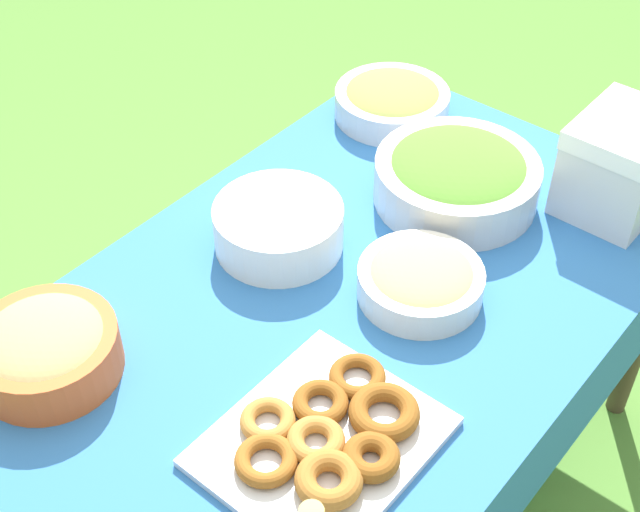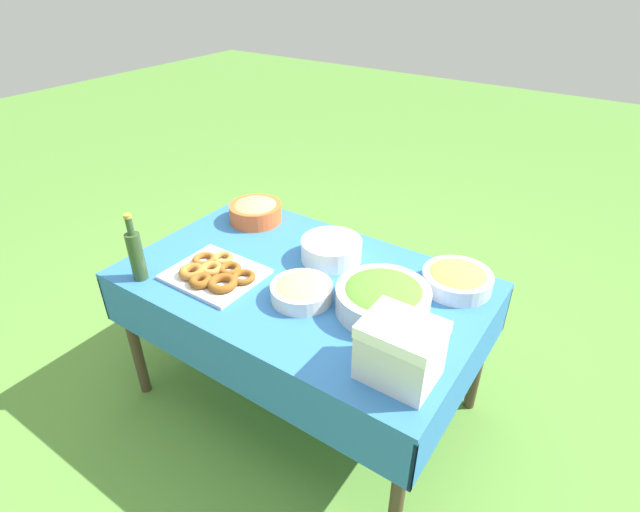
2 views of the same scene
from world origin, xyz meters
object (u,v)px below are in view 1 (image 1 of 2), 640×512
Objects in this scene: salad_bowl at (457,176)px; bread_bowl at (46,348)px; plate_stack at (279,227)px; donut_platter at (328,436)px; olive_bowl at (392,101)px; cooler_box at (620,164)px; pasta_bowl at (421,280)px.

salad_bowl is 1.38× the size of bread_bowl.
donut_platter is at bearing 50.69° from plate_stack.
olive_bowl is at bearing -168.95° from plate_stack.
cooler_box is (-1.08, 0.56, 0.05)m from bread_bowl.
cooler_box is (-0.50, 0.16, 0.07)m from pasta_bowl.
salad_bowl reaches higher than donut_platter.
olive_bowl reaches higher than donut_platter.
plate_stack is (0.36, -0.20, -0.01)m from salad_bowl.
salad_bowl is at bearing 151.35° from plate_stack.
plate_stack is at bearing -28.65° from salad_bowl.
bread_bowl is at bearing -34.69° from pasta_bowl.
pasta_bowl is 0.92× the size of plate_stack.
cooler_box reaches higher than pasta_bowl.
donut_platter is 1.46× the size of plate_stack.
donut_platter is 1.61× the size of cooler_box.
plate_stack is at bearing 11.05° from olive_bowl.
plate_stack is at bearing -129.31° from donut_platter.
pasta_bowl is at bearing 20.87° from salad_bowl.
salad_bowl is 0.32m from pasta_bowl.
plate_stack is 0.55m from olive_bowl.
salad_bowl reaches higher than olive_bowl.
pasta_bowl reaches higher than donut_platter.
plate_stack is at bearing 169.99° from bread_bowl.
cooler_box is (-0.89, 0.07, 0.09)m from donut_platter.
cooler_box is (-0.56, 0.47, 0.06)m from plate_stack.
bread_bowl is at bearing -10.01° from plate_stack.
plate_stack is 1.03× the size of bread_bowl.
olive_bowl is 1.16× the size of cooler_box.
donut_platter is 1.50× the size of bread_bowl.
salad_bowl is at bearing 59.57° from olive_bowl.
bread_bowl is (0.19, -0.49, 0.04)m from donut_platter.
olive_bowl is at bearing -138.78° from pasta_bowl.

